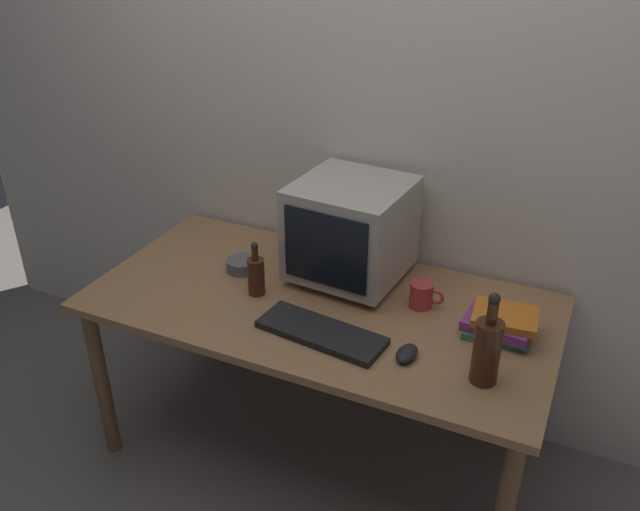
{
  "coord_description": "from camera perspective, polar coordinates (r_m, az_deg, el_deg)",
  "views": [
    {
      "loc": [
        0.81,
        -1.77,
        1.95
      ],
      "look_at": [
        0.0,
        0.0,
        0.88
      ],
      "focal_mm": 37.1,
      "sensor_mm": 36.0,
      "label": 1
    }
  ],
  "objects": [
    {
      "name": "ground_plane",
      "position": [
        2.76,
        0.0,
        -16.27
      ],
      "size": [
        6.0,
        6.0,
        0.0
      ],
      "primitive_type": "plane",
      "color": "slate"
    },
    {
      "name": "back_wall",
      "position": [
        2.47,
        4.59,
        12.26
      ],
      "size": [
        4.0,
        0.08,
        2.5
      ],
      "primitive_type": "cube",
      "color": "silver",
      "rests_on": "ground"
    },
    {
      "name": "desk",
      "position": [
        2.36,
        0.0,
        -5.49
      ],
      "size": [
        1.62,
        0.8,
        0.7
      ],
      "color": "#9E7047",
      "rests_on": "ground"
    },
    {
      "name": "crt_monitor",
      "position": [
        2.37,
        2.69,
        2.21
      ],
      "size": [
        0.41,
        0.41,
        0.37
      ],
      "color": "#B2AD9E",
      "rests_on": "desk"
    },
    {
      "name": "keyboard",
      "position": [
        2.13,
        0.11,
        -6.66
      ],
      "size": [
        0.43,
        0.2,
        0.02
      ],
      "primitive_type": "cube",
      "rotation": [
        0.0,
        0.0,
        -0.12
      ],
      "color": "black",
      "rests_on": "desk"
    },
    {
      "name": "computer_mouse",
      "position": [
        2.05,
        7.51,
        -8.37
      ],
      "size": [
        0.07,
        0.11,
        0.04
      ],
      "primitive_type": "ellipsoid",
      "rotation": [
        0.0,
        0.0,
        -0.1
      ],
      "color": "black",
      "rests_on": "desk"
    },
    {
      "name": "bottle_tall",
      "position": [
        1.96,
        14.21,
        -7.83
      ],
      "size": [
        0.08,
        0.08,
        0.3
      ],
      "color": "#472314",
      "rests_on": "desk"
    },
    {
      "name": "bottle_short",
      "position": [
        2.33,
        -5.54,
        -1.66
      ],
      "size": [
        0.06,
        0.06,
        0.2
      ],
      "color": "#472314",
      "rests_on": "desk"
    },
    {
      "name": "book_stack",
      "position": [
        2.2,
        15.28,
        -5.67
      ],
      "size": [
        0.24,
        0.18,
        0.09
      ],
      "color": "#33894C",
      "rests_on": "desk"
    },
    {
      "name": "mug",
      "position": [
        2.29,
        8.8,
        -3.38
      ],
      "size": [
        0.12,
        0.08,
        0.09
      ],
      "color": "#CC383D",
      "rests_on": "desk"
    },
    {
      "name": "cd_spindle",
      "position": [
        2.5,
        -6.71,
        -0.79
      ],
      "size": [
        0.12,
        0.12,
        0.04
      ],
      "primitive_type": "cylinder",
      "color": "#595B66",
      "rests_on": "desk"
    }
  ]
}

